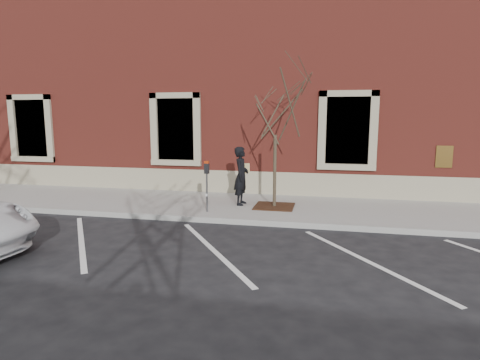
# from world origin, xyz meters

# --- Properties ---
(ground) EXTENTS (120.00, 120.00, 0.00)m
(ground) POSITION_xyz_m (0.00, 0.00, 0.00)
(ground) COLOR #28282B
(ground) RESTS_ON ground
(sidewalk_near) EXTENTS (40.00, 3.50, 0.15)m
(sidewalk_near) POSITION_xyz_m (0.00, 1.75, 0.07)
(sidewalk_near) COLOR #9D9993
(sidewalk_near) RESTS_ON ground
(curb_near) EXTENTS (40.00, 0.12, 0.15)m
(curb_near) POSITION_xyz_m (0.00, -0.05, 0.07)
(curb_near) COLOR #9E9E99
(curb_near) RESTS_ON ground
(parking_stripes) EXTENTS (28.00, 4.40, 0.01)m
(parking_stripes) POSITION_xyz_m (0.00, -2.20, 0.00)
(parking_stripes) COLOR silver
(parking_stripes) RESTS_ON ground
(building_civic) EXTENTS (40.00, 8.62, 8.00)m
(building_civic) POSITION_xyz_m (0.00, 7.74, 4.00)
(building_civic) COLOR maroon
(building_civic) RESTS_ON ground
(man) EXTENTS (0.45, 0.67, 1.80)m
(man) POSITION_xyz_m (-0.20, 1.71, 1.05)
(man) COLOR black
(man) RESTS_ON sidewalk_near
(parking_meter) EXTENTS (0.13, 0.10, 1.47)m
(parking_meter) POSITION_xyz_m (-0.95, 0.54, 1.17)
(parking_meter) COLOR #595B60
(parking_meter) RESTS_ON sidewalk_near
(tree_grate) EXTENTS (1.17, 1.17, 0.03)m
(tree_grate) POSITION_xyz_m (0.85, 1.59, 0.16)
(tree_grate) COLOR #381F11
(tree_grate) RESTS_ON sidewalk_near
(sapling) EXTENTS (2.37, 2.37, 3.96)m
(sapling) POSITION_xyz_m (0.85, 1.59, 2.92)
(sapling) COLOR #4A3F2C
(sapling) RESTS_ON sidewalk_near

